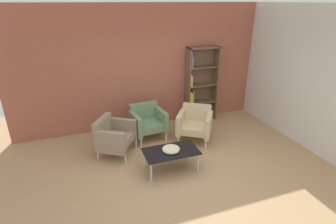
# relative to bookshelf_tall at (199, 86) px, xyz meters

# --- Properties ---
(ground_plane) EXTENTS (8.32, 8.32, 0.00)m
(ground_plane) POSITION_rel_bookshelf_tall_xyz_m (-1.26, -2.26, -0.91)
(ground_plane) COLOR tan
(brick_back_panel) EXTENTS (6.40, 0.12, 2.90)m
(brick_back_panel) POSITION_rel_bookshelf_tall_xyz_m (-1.26, 0.20, 0.54)
(brick_back_panel) COLOR #9E5642
(brick_back_panel) RESTS_ON ground_plane
(plaster_right_partition) EXTENTS (0.12, 5.20, 2.90)m
(plaster_right_partition) POSITION_rel_bookshelf_tall_xyz_m (1.60, -1.66, 0.54)
(plaster_right_partition) COLOR silver
(plaster_right_partition) RESTS_ON ground_plane
(bookshelf_tall) EXTENTS (0.80, 0.30, 1.90)m
(bookshelf_tall) POSITION_rel_bookshelf_tall_xyz_m (0.00, 0.00, 0.00)
(bookshelf_tall) COLOR brown
(bookshelf_tall) RESTS_ON ground_plane
(coffee_table_low) EXTENTS (1.00, 0.56, 0.40)m
(coffee_table_low) POSITION_rel_bookshelf_tall_xyz_m (-1.46, -1.93, -0.55)
(coffee_table_low) COLOR black
(coffee_table_low) RESTS_ON ground_plane
(decorative_bowl) EXTENTS (0.32, 0.32, 0.05)m
(decorative_bowl) POSITION_rel_bookshelf_tall_xyz_m (-1.46, -1.93, -0.48)
(decorative_bowl) COLOR beige
(decorative_bowl) RESTS_ON coffee_table_low
(armchair_by_bookshelf) EXTENTS (0.92, 0.94, 0.78)m
(armchair_by_bookshelf) POSITION_rel_bookshelf_tall_xyz_m (-2.36, -1.02, -0.50)
(armchair_by_bookshelf) COLOR gray
(armchair_by_bookshelf) RESTS_ON ground_plane
(armchair_spare_guest) EXTENTS (0.94, 0.93, 0.78)m
(armchair_spare_guest) POSITION_rel_bookshelf_tall_xyz_m (-0.56, -1.02, -0.50)
(armchair_spare_guest) COLOR #C6B289
(armchair_spare_guest) RESTS_ON ground_plane
(armchair_corner_red) EXTENTS (0.79, 0.74, 0.78)m
(armchair_corner_red) POSITION_rel_bookshelf_tall_xyz_m (-1.53, -0.56, -0.50)
(armchair_corner_red) COLOR slate
(armchair_corner_red) RESTS_ON ground_plane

